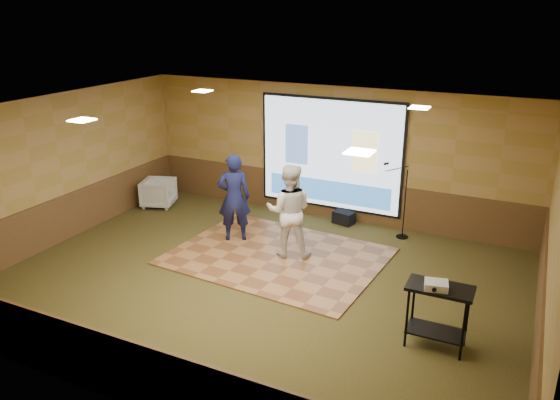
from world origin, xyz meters
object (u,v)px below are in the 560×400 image
at_px(banquet_chair, 159,193).
at_px(player_right, 289,211).
at_px(projector, 436,285).
at_px(av_table, 438,305).
at_px(dance_floor, 277,256).
at_px(player_left, 234,197).
at_px(projector_screen, 330,155).
at_px(mic_stand, 401,215).
at_px(duffel_bag, 344,218).

bearing_deg(banquet_chair, player_right, -124.99).
distance_m(projector, banquet_chair, 7.76).
bearing_deg(av_table, dance_floor, 153.50).
xyz_separation_m(player_left, banquet_chair, (-2.69, 0.97, -0.60)).
xyz_separation_m(projector_screen, mic_stand, (1.76, -0.39, -0.98)).
xyz_separation_m(player_right, projector, (3.09, -1.87, 0.07)).
bearing_deg(duffel_bag, player_right, -100.95).
bearing_deg(player_left, projector, 123.85).
bearing_deg(av_table, banquet_chair, 157.42).
bearing_deg(player_right, av_table, 131.08).
bearing_deg(projector, projector_screen, 115.32).
distance_m(player_left, duffel_bag, 2.65).
xyz_separation_m(projector_screen, player_left, (-1.28, -2.05, -0.54)).
bearing_deg(player_right, duffel_bag, -120.07).
bearing_deg(mic_stand, player_right, -114.94).
height_order(dance_floor, duffel_bag, duffel_bag).
bearing_deg(banquet_chair, projector_screen, -93.48).
height_order(player_left, mic_stand, player_left).
relative_size(player_left, av_table, 1.91).
xyz_separation_m(av_table, duffel_bag, (-2.74, 3.85, -0.53)).
relative_size(mic_stand, banquet_chair, 2.15).
xyz_separation_m(av_table, mic_stand, (-1.42, 3.66, -0.17)).
relative_size(player_right, mic_stand, 1.14).
distance_m(player_right, projector, 3.61).
xyz_separation_m(player_left, projector, (4.42, -2.08, 0.07)).
distance_m(dance_floor, projector, 3.84).
height_order(banquet_chair, duffel_bag, banquet_chair).
xyz_separation_m(player_left, av_table, (4.46, -2.00, -0.27)).
bearing_deg(banquet_chair, dance_floor, -127.61).
distance_m(dance_floor, mic_stand, 2.81).
bearing_deg(av_table, mic_stand, 111.21).
height_order(projector_screen, player_right, projector_screen).
bearing_deg(player_left, projector_screen, -152.95).
distance_m(banquet_chair, duffel_bag, 4.51).
bearing_deg(dance_floor, banquet_chair, 161.01).
bearing_deg(projector_screen, mic_stand, -12.46).
distance_m(player_left, av_table, 4.90).
bearing_deg(projector_screen, duffel_bag, -23.88).
height_order(projector, duffel_bag, projector).
relative_size(dance_floor, banquet_chair, 5.29).
distance_m(projector, mic_stand, 4.02).
relative_size(dance_floor, av_table, 4.12).
bearing_deg(mic_stand, projector_screen, -174.84).
relative_size(player_left, projector, 5.82).
distance_m(projector_screen, player_left, 2.47).
relative_size(player_right, duffel_bag, 4.06).
xyz_separation_m(dance_floor, duffel_bag, (0.59, 2.19, 0.13)).
xyz_separation_m(player_right, banquet_chair, (-4.02, 1.18, -0.60)).
bearing_deg(av_table, projector_screen, 128.15).
bearing_deg(projector_screen, player_left, -122.05).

